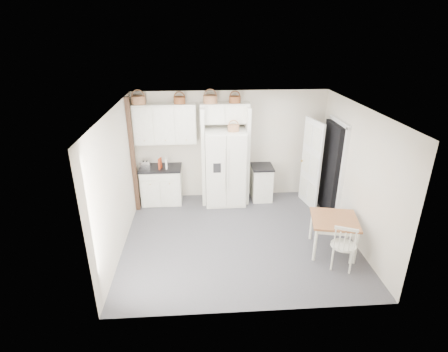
{
  "coord_description": "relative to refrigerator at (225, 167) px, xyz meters",
  "views": [
    {
      "loc": [
        -0.71,
        -5.96,
        3.9
      ],
      "look_at": [
        -0.26,
        0.4,
        1.19
      ],
      "focal_mm": 28.0,
      "sensor_mm": 36.0,
      "label": 1
    }
  ],
  "objects": [
    {
      "name": "doorway_void",
      "position": [
        2.31,
        -0.61,
        0.13
      ],
      "size": [
        0.18,
        0.85,
        2.05
      ],
      "primitive_type": "cube",
      "color": "black",
      "rests_on": "floor"
    },
    {
      "name": "basket_bridge_b",
      "position": [
        0.23,
        0.22,
        1.53
      ],
      "size": [
        0.26,
        0.26,
        0.15
      ],
      "primitive_type": "cylinder",
      "color": "brown",
      "rests_on": "bridge_cabinet"
    },
    {
      "name": "wall_right",
      "position": [
        2.4,
        -1.61,
        0.41
      ],
      "size": [
        0.0,
        4.0,
        4.0
      ],
      "primitive_type": "plane",
      "rotation": [
        1.57,
        0.0,
        -1.57
      ],
      "color": "beige",
      "rests_on": "floor"
    },
    {
      "name": "basket_fridge_b",
      "position": [
        0.17,
        -0.1,
        0.96
      ],
      "size": [
        0.25,
        0.25,
        0.14
      ],
      "primitive_type": "cylinder",
      "color": "#905B37",
      "rests_on": "refrigerator"
    },
    {
      "name": "counter_right",
      "position": [
        0.89,
        0.09,
        -0.06
      ],
      "size": [
        0.5,
        0.6,
        0.04
      ],
      "primitive_type": "cube",
      "color": "black",
      "rests_on": "base_cab_right"
    },
    {
      "name": "cookbook_cream",
      "position": [
        -1.36,
        0.01,
        0.13
      ],
      "size": [
        0.04,
        0.16,
        0.24
      ],
      "primitive_type": "cube",
      "rotation": [
        0.0,
        0.0,
        0.01
      ],
      "color": "white",
      "rests_on": "counter_left"
    },
    {
      "name": "basket_upper_c",
      "position": [
        -1.0,
        0.22,
        1.53
      ],
      "size": [
        0.26,
        0.26,
        0.15
      ],
      "primitive_type": "cylinder",
      "color": "brown",
      "rests_on": "upper_cabinet"
    },
    {
      "name": "base_cab_left",
      "position": [
        -1.51,
        0.09,
        -0.46
      ],
      "size": [
        0.93,
        0.59,
        0.86
      ],
      "primitive_type": "cube",
      "color": "white",
      "rests_on": "floor"
    },
    {
      "name": "counter_left",
      "position": [
        -1.51,
        0.09,
        -0.01
      ],
      "size": [
        0.97,
        0.63,
        0.04
      ],
      "primitive_type": "cube",
      "color": "black",
      "rests_on": "base_cab_left"
    },
    {
      "name": "base_cab_right",
      "position": [
        0.89,
        0.09,
        -0.48
      ],
      "size": [
        0.47,
        0.56,
        0.82
      ],
      "primitive_type": "cube",
      "color": "white",
      "rests_on": "floor"
    },
    {
      "name": "fridge_panel_left",
      "position": [
        -0.51,
        0.09,
        0.26
      ],
      "size": [
        0.08,
        0.6,
        2.3
      ],
      "primitive_type": "cube",
      "color": "white",
      "rests_on": "floor"
    },
    {
      "name": "basket_upper_a",
      "position": [
        -1.89,
        0.22,
        1.54
      ],
      "size": [
        0.31,
        0.31,
        0.18
      ],
      "primitive_type": "cylinder",
      "color": "#905B37",
      "rests_on": "upper_cabinet"
    },
    {
      "name": "floor",
      "position": [
        0.15,
        -1.61,
        -0.89
      ],
      "size": [
        4.5,
        4.5,
        0.0
      ],
      "primitive_type": "plane",
      "color": "#4D4B56",
      "rests_on": "ground"
    },
    {
      "name": "cookbook_red",
      "position": [
        -1.51,
        0.01,
        0.13
      ],
      "size": [
        0.07,
        0.17,
        0.25
      ],
      "primitive_type": "cube",
      "rotation": [
        0.0,
        0.0,
        -0.22
      ],
      "color": "#AA3617",
      "rests_on": "counter_left"
    },
    {
      "name": "door_slab",
      "position": [
        1.95,
        -0.27,
        0.13
      ],
      "size": [
        0.21,
        0.79,
        2.05
      ],
      "primitive_type": "cube",
      "rotation": [
        0.0,
        0.0,
        -1.36
      ],
      "color": "white",
      "rests_on": "floor"
    },
    {
      "name": "ceiling",
      "position": [
        0.15,
        -1.61,
        1.71
      ],
      "size": [
        4.5,
        4.5,
        0.0
      ],
      "primitive_type": "plane",
      "color": "white",
      "rests_on": "wall_back"
    },
    {
      "name": "wall_left",
      "position": [
        -2.1,
        -1.61,
        0.41
      ],
      "size": [
        0.0,
        4.0,
        4.0
      ],
      "primitive_type": "plane",
      "rotation": [
        1.57,
        0.0,
        1.57
      ],
      "color": "beige",
      "rests_on": "floor"
    },
    {
      "name": "toaster",
      "position": [
        -1.86,
        0.09,
        0.08
      ],
      "size": [
        0.23,
        0.13,
        0.15
      ],
      "primitive_type": "cube",
      "rotation": [
        0.0,
        0.0,
        -0.02
      ],
      "color": "silver",
      "rests_on": "counter_left"
    },
    {
      "name": "windsor_chair",
      "position": [
        1.85,
        -2.66,
        -0.45
      ],
      "size": [
        0.55,
        0.53,
        0.89
      ],
      "primitive_type": "cube",
      "rotation": [
        0.0,
        0.0,
        -0.41
      ],
      "color": "white",
      "rests_on": "floor"
    },
    {
      "name": "dining_table",
      "position": [
        1.85,
        -2.17,
        -0.55
      ],
      "size": [
        0.97,
        0.97,
        0.68
      ],
      "primitive_type": "cube",
      "rotation": [
        0.0,
        0.0,
        -0.21
      ],
      "color": "brown",
      "rests_on": "floor"
    },
    {
      "name": "wall_back",
      "position": [
        0.15,
        0.39,
        0.41
      ],
      "size": [
        4.5,
        0.0,
        4.5
      ],
      "primitive_type": "plane",
      "rotation": [
        1.57,
        0.0,
        0.0
      ],
      "color": "beige",
      "rests_on": "floor"
    },
    {
      "name": "fridge_panel_right",
      "position": [
        0.51,
        0.09,
        0.26
      ],
      "size": [
        0.08,
        0.6,
        2.3
      ],
      "primitive_type": "cube",
      "color": "white",
      "rests_on": "floor"
    },
    {
      "name": "basket_bridge_a",
      "position": [
        -0.32,
        0.22,
        1.54
      ],
      "size": [
        0.31,
        0.31,
        0.17
      ],
      "primitive_type": "cylinder",
      "color": "#905B37",
      "rests_on": "bridge_cabinet"
    },
    {
      "name": "trim_post",
      "position": [
        -2.05,
        -0.26,
        0.41
      ],
      "size": [
        0.09,
        0.09,
        2.6
      ],
      "primitive_type": "cube",
      "color": "black",
      "rests_on": "floor"
    },
    {
      "name": "bridge_cabinet",
      "position": [
        0.0,
        0.22,
        1.23
      ],
      "size": [
        1.12,
        0.34,
        0.45
      ],
      "primitive_type": "cube",
      "color": "white",
      "rests_on": "wall_back"
    },
    {
      "name": "upper_cabinet",
      "position": [
        -1.35,
        0.22,
        1.01
      ],
      "size": [
        1.4,
        0.34,
        0.9
      ],
      "primitive_type": "cube",
      "color": "white",
      "rests_on": "wall_back"
    },
    {
      "name": "refrigerator",
      "position": [
        0.0,
        0.0,
        0.0
      ],
      "size": [
        0.92,
        0.74,
        1.79
      ],
      "primitive_type": "cube",
      "color": "silver",
      "rests_on": "floor"
    }
  ]
}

